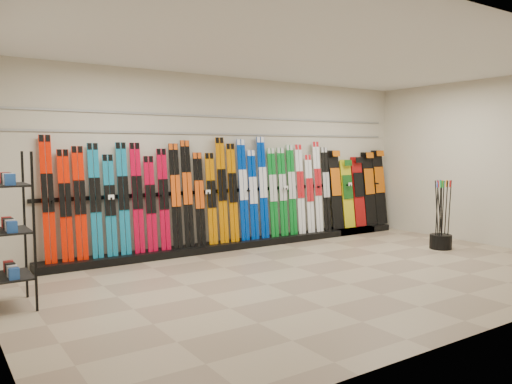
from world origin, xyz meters
TOP-DOWN VIEW (x-y plane):
  - floor at (0.00, 0.00)m, footprint 8.00×8.00m
  - back_wall at (0.00, 2.50)m, footprint 8.00×0.00m
  - right_wall at (4.00, 0.00)m, footprint 0.00×5.00m
  - ceiling at (0.00, 0.00)m, footprint 8.00×8.00m
  - ski_rack_base at (0.22, 2.28)m, footprint 8.00×0.40m
  - skis at (-0.45, 2.31)m, footprint 5.38×0.20m
  - snowboards at (3.12, 2.36)m, footprint 1.57×0.24m
  - accessory_rack at (-3.75, 0.82)m, footprint 0.40×0.60m
  - pole_bin at (2.96, 0.22)m, footprint 0.37×0.37m
  - ski_poles at (2.93, 0.20)m, footprint 0.33×0.25m
  - slatwall_rail_0 at (0.00, 2.48)m, footprint 7.60×0.02m
  - slatwall_rail_1 at (0.00, 2.48)m, footprint 7.60×0.02m

SIDE VIEW (x-z plane):
  - floor at x=0.00m, z-range 0.00..0.00m
  - ski_rack_base at x=0.22m, z-range 0.00..0.12m
  - pole_bin at x=2.96m, z-range 0.00..0.25m
  - ski_poles at x=2.93m, z-range 0.02..1.20m
  - accessory_rack at x=-3.75m, z-range 0.00..1.71m
  - snowboards at x=3.12m, z-range 0.08..1.67m
  - skis at x=-0.45m, z-range 0.04..1.88m
  - back_wall at x=0.00m, z-range -2.50..5.50m
  - right_wall at x=4.00m, z-range -1.00..4.00m
  - slatwall_rail_0 at x=0.00m, z-range 1.98..2.02m
  - slatwall_rail_1 at x=0.00m, z-range 2.28..2.31m
  - ceiling at x=0.00m, z-range 3.00..3.00m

